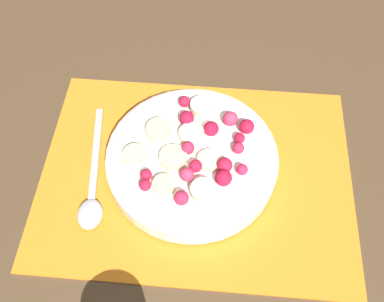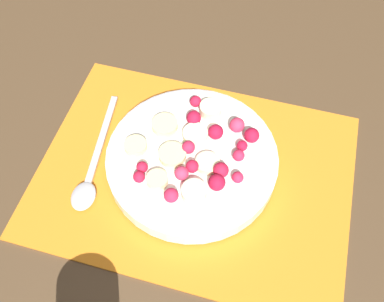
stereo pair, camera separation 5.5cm
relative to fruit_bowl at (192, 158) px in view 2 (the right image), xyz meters
name	(u,v)px [view 2 (the right image)]	position (x,y,z in m)	size (l,w,h in m)	color
ground_plane	(195,175)	(0.01, -0.01, -0.02)	(3.00, 3.00, 0.00)	#4C3823
placemat	(195,174)	(0.01, -0.01, -0.02)	(0.41, 0.31, 0.01)	orange
fruit_bowl	(192,158)	(0.00, 0.00, 0.00)	(0.23, 0.23, 0.05)	white
spoon	(90,175)	(-0.13, -0.05, -0.01)	(0.04, 0.19, 0.01)	#B2B2B7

